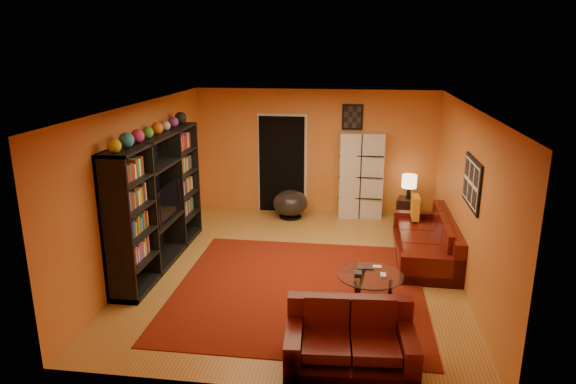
# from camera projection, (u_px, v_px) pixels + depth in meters

# --- Properties ---
(floor) EXTENTS (6.00, 6.00, 0.00)m
(floor) POSITION_uv_depth(u_px,v_px,m) (298.00, 269.00, 8.23)
(floor) COLOR olive
(floor) RESTS_ON ground
(ceiling) EXTENTS (6.00, 6.00, 0.00)m
(ceiling) POSITION_uv_depth(u_px,v_px,m) (299.00, 106.00, 7.51)
(ceiling) COLOR white
(ceiling) RESTS_ON wall_back
(wall_back) EXTENTS (6.00, 0.00, 6.00)m
(wall_back) POSITION_uv_depth(u_px,v_px,m) (315.00, 152.00, 10.72)
(wall_back) COLOR #CA6E2C
(wall_back) RESTS_ON floor
(wall_front) EXTENTS (6.00, 0.00, 6.00)m
(wall_front) POSITION_uv_depth(u_px,v_px,m) (263.00, 274.00, 5.01)
(wall_front) COLOR #CA6E2C
(wall_front) RESTS_ON floor
(wall_left) EXTENTS (0.00, 6.00, 6.00)m
(wall_left) POSITION_uv_depth(u_px,v_px,m) (143.00, 185.00, 8.19)
(wall_left) COLOR #CA6E2C
(wall_left) RESTS_ON floor
(wall_right) EXTENTS (0.00, 6.00, 6.00)m
(wall_right) POSITION_uv_depth(u_px,v_px,m) (467.00, 197.00, 7.54)
(wall_right) COLOR #CA6E2C
(wall_right) RESTS_ON floor
(rug) EXTENTS (3.60, 3.60, 0.01)m
(rug) POSITION_uv_depth(u_px,v_px,m) (299.00, 289.00, 7.54)
(rug) COLOR #551209
(rug) RESTS_ON floor
(doorway) EXTENTS (0.95, 0.10, 2.04)m
(doorway) POSITION_uv_depth(u_px,v_px,m) (282.00, 165.00, 10.85)
(doorway) COLOR black
(doorway) RESTS_ON floor
(wall_art_right) EXTENTS (0.03, 1.00, 0.70)m
(wall_art_right) POSITION_uv_depth(u_px,v_px,m) (472.00, 183.00, 7.18)
(wall_art_right) COLOR black
(wall_art_right) RESTS_ON wall_right
(wall_art_back) EXTENTS (0.42, 0.03, 0.52)m
(wall_art_back) POSITION_uv_depth(u_px,v_px,m) (352.00, 117.00, 10.40)
(wall_art_back) COLOR black
(wall_art_back) RESTS_ON wall_back
(entertainment_unit) EXTENTS (0.45, 3.00, 2.10)m
(entertainment_unit) POSITION_uv_depth(u_px,v_px,m) (158.00, 201.00, 8.23)
(entertainment_unit) COLOR black
(entertainment_unit) RESTS_ON floor
(tv) EXTENTS (1.02, 0.13, 0.59)m
(tv) POSITION_uv_depth(u_px,v_px,m) (162.00, 202.00, 8.29)
(tv) COLOR black
(tv) RESTS_ON entertainment_unit
(sofa) EXTENTS (0.97, 2.29, 0.85)m
(sofa) POSITION_uv_depth(u_px,v_px,m) (430.00, 242.00, 8.58)
(sofa) COLOR #440B09
(sofa) RESTS_ON rug
(loveseat) EXTENTS (1.48, 0.95, 0.85)m
(loveseat) POSITION_uv_depth(u_px,v_px,m) (350.00, 340.00, 5.73)
(loveseat) COLOR #440B09
(loveseat) RESTS_ON rug
(throw_pillow) EXTENTS (0.12, 0.42, 0.42)m
(throw_pillow) POSITION_uv_depth(u_px,v_px,m) (415.00, 207.00, 9.28)
(throw_pillow) COLOR orange
(throw_pillow) RESTS_ON sofa
(coffee_table) EXTENTS (0.89, 0.89, 0.45)m
(coffee_table) POSITION_uv_depth(u_px,v_px,m) (370.00, 278.00, 6.98)
(coffee_table) COLOR silver
(coffee_table) RESTS_ON floor
(storage_cabinet) EXTENTS (0.92, 0.48, 1.77)m
(storage_cabinet) POSITION_uv_depth(u_px,v_px,m) (361.00, 175.00, 10.52)
(storage_cabinet) COLOR beige
(storage_cabinet) RESTS_ON floor
(bowl_chair) EXTENTS (0.72, 0.72, 0.58)m
(bowl_chair) POSITION_uv_depth(u_px,v_px,m) (290.00, 203.00, 10.58)
(bowl_chair) COLOR black
(bowl_chair) RESTS_ON floor
(side_table) EXTENTS (0.48, 0.48, 0.50)m
(side_table) POSITION_uv_depth(u_px,v_px,m) (407.00, 211.00, 10.32)
(side_table) COLOR black
(side_table) RESTS_ON floor
(table_lamp) EXTENTS (0.29, 0.29, 0.49)m
(table_lamp) POSITION_uv_depth(u_px,v_px,m) (409.00, 182.00, 10.15)
(table_lamp) COLOR black
(table_lamp) RESTS_ON side_table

